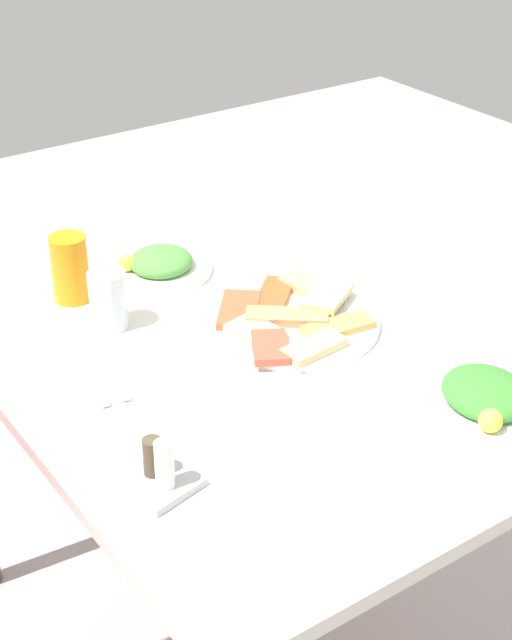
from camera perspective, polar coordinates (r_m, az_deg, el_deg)
The scene contains 10 objects.
dining_table at distance 1.67m, azimuth -1.45°, elevation -4.03°, with size 1.12×0.77×0.77m.
pide_platter at distance 1.65m, azimuth 2.10°, elevation 0.00°, with size 0.29×0.29×0.04m.
salad_plate_greens at distance 1.83m, azimuth -5.63°, elevation 3.26°, with size 0.19×0.19×0.05m.
salad_plate_rice at distance 1.49m, azimuth 13.29°, elevation -4.38°, with size 0.19×0.19×0.05m.
soda_can at distance 1.74m, azimuth -10.83°, elevation 2.99°, with size 0.07×0.07×0.12m, color orange.
drinking_glass at distance 1.65m, azimuth -8.64°, elevation 1.18°, with size 0.06×0.06×0.10m, color silver.
paper_napkin at distance 1.55m, azimuth -8.97°, elevation -3.26°, with size 0.15×0.15×0.00m, color white.
fork at distance 1.55m, azimuth -8.38°, elevation -2.93°, with size 0.17×0.01×0.01m, color silver.
spoon at distance 1.54m, azimuth -9.57°, elevation -3.34°, with size 0.16×0.01×0.01m, color silver.
condiment_caddy at distance 1.31m, azimuth -5.67°, elevation -8.88°, with size 0.11×0.11×0.08m.
Camera 1 is at (-1.15, 0.75, 1.61)m, focal length 54.68 mm.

